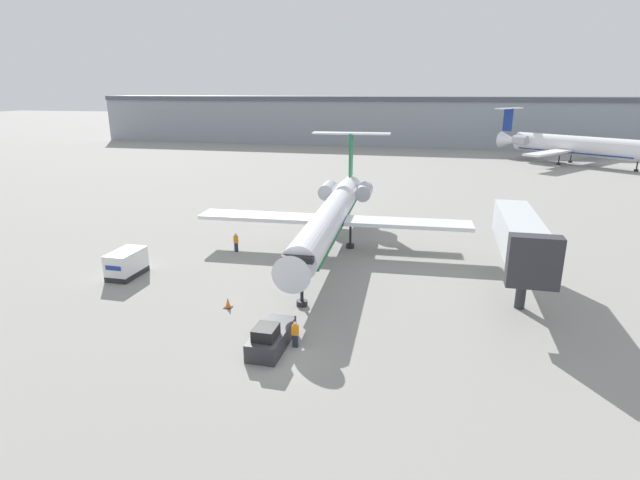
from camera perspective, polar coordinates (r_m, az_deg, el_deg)
The scene contains 10 objects.
ground_plane at distance 30.07m, azimuth -5.44°, elevation -12.92°, with size 600.00×600.00×0.00m, color gray.
terminal_building at distance 145.14m, azimuth 10.20°, elevation 13.27°, with size 180.00×16.80×13.15m.
airplane_main at distance 47.75m, azimuth 1.43°, elevation 3.07°, with size 26.25×31.88×10.03m.
pushback_tug at distance 30.54m, azimuth -5.60°, elevation -11.00°, with size 1.82×4.49×1.80m.
luggage_cart at distance 44.23m, azimuth -21.24°, elevation -2.54°, with size 1.94×3.52×2.18m.
worker_near_tug at distance 30.39m, azimuth -2.85°, elevation -10.66°, with size 0.40×0.24×1.66m.
worker_by_wing at distance 48.17m, azimuth -9.57°, elevation -0.23°, with size 0.40×0.25×1.81m.
traffic_cone_left at distance 36.24m, azimuth -10.48°, elevation -7.09°, with size 0.53×0.53×0.76m.
airplane_parked_far_left at distance 116.97m, azimuth 26.85°, elevation 9.62°, with size 29.98×26.81×10.97m.
jet_bridge at distance 39.54m, azimuth 21.96°, elevation 0.27°, with size 3.20×13.31×6.19m.
Camera 1 is at (8.73, -24.64, 14.86)m, focal length 28.00 mm.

